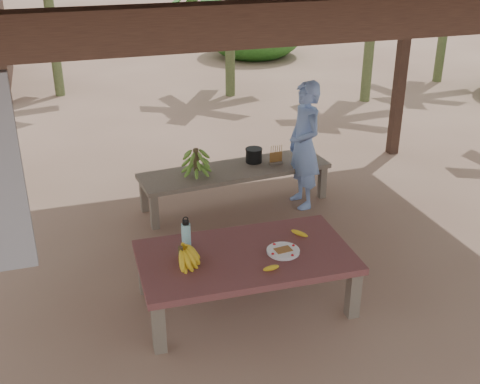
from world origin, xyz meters
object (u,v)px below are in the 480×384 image
object	(u,v)px
cooking_pot	(254,156)
woman	(304,145)
work_table	(246,261)
bench	(235,173)
water_flask	(186,235)
ripe_banana_bunch	(181,255)
plate	(283,251)

from	to	relation	value
cooking_pot	woman	bearing A→B (deg)	-37.77
work_table	cooking_pot	world-z (taller)	cooking_pot
bench	water_flask	xyz separation A→B (m)	(-0.95, -1.67, 0.23)
cooking_pot	woman	world-z (taller)	woman
bench	cooking_pot	distance (m)	0.33
ripe_banana_bunch	woman	bearing A→B (deg)	43.08
work_table	ripe_banana_bunch	distance (m)	0.58
bench	water_flask	world-z (taller)	water_flask
cooking_pot	work_table	bearing A→B (deg)	-110.65
work_table	water_flask	world-z (taller)	water_flask
work_table	bench	distance (m)	1.99
ripe_banana_bunch	water_flask	distance (m)	0.28
plate	woman	size ratio (longest dim) A/B	0.19
ripe_banana_bunch	water_flask	size ratio (longest dim) A/B	1.01
water_flask	woman	xyz separation A→B (m)	(1.70, 1.43, 0.11)
work_table	plate	world-z (taller)	plate
woman	ripe_banana_bunch	bearing A→B (deg)	-49.23
ripe_banana_bunch	cooking_pot	distance (m)	2.45
work_table	water_flask	xyz separation A→B (m)	(-0.45, 0.26, 0.19)
work_table	ripe_banana_bunch	bearing A→B (deg)	-178.37
ripe_banana_bunch	water_flask	world-z (taller)	water_flask
water_flask	work_table	bearing A→B (deg)	-29.73
work_table	bench	size ratio (longest dim) A/B	0.82
ripe_banana_bunch	woman	size ratio (longest dim) A/B	0.21
plate	water_flask	bearing A→B (deg)	155.77
work_table	water_flask	distance (m)	0.55
plate	bench	bearing A→B (deg)	84.44
water_flask	woman	bearing A→B (deg)	40.11
ripe_banana_bunch	cooking_pot	world-z (taller)	ripe_banana_bunch
work_table	cooking_pot	size ratio (longest dim) A/B	9.60
water_flask	bench	bearing A→B (deg)	60.27
bench	plate	distance (m)	2.03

